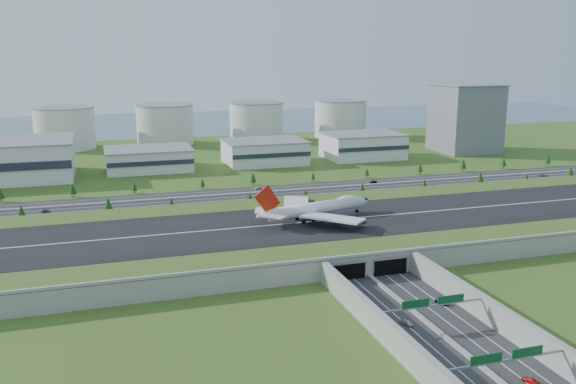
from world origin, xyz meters
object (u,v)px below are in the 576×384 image
object	(u,v)px
car_5	(373,182)
car_6	(543,175)
office_tower	(465,118)
fuel_tank_a	(65,128)
car_7	(259,188)
boeing_747	(316,208)
car_0	(407,322)
car_1	(436,364)
car_2	(442,302)
car_3	(530,380)
car_4	(45,211)

from	to	relation	value
car_5	car_6	bearing A→B (deg)	64.33
car_6	office_tower	bearing A→B (deg)	13.90
office_tower	car_6	bearing A→B (deg)	-94.67
fuel_tank_a	car_7	distance (m)	236.75
car_7	boeing_747	bearing A→B (deg)	2.77
car_0	car_1	size ratio (longest dim) A/B	1.12
car_6	car_7	world-z (taller)	car_6
car_1	car_5	distance (m)	232.09
fuel_tank_a	car_0	distance (m)	417.35
car_2	office_tower	bearing A→B (deg)	-142.41
car_0	car_7	size ratio (longest dim) A/B	0.80
car_1	car_6	xyz separation A→B (m)	(202.34, 202.82, 0.18)
car_5	boeing_747	bearing A→B (deg)	-56.58
car_2	fuel_tank_a	bearing A→B (deg)	-89.39
car_3	car_6	distance (m)	284.70
boeing_747	car_4	distance (m)	146.00
office_tower	car_3	xyz separation A→B (m)	(-192.70, -325.70, -26.68)
car_1	car_3	size ratio (longest dim) A/B	0.86
boeing_747	car_7	xyz separation A→B (m)	(0.18, 102.21, -12.45)
car_2	car_5	bearing A→B (deg)	-126.54
car_6	car_1	bearing A→B (deg)	153.64
office_tower	car_7	world-z (taller)	office_tower
boeing_747	car_2	world-z (taller)	boeing_747
car_7	car_3	bearing A→B (deg)	5.04
car_5	car_7	distance (m)	74.32
car_7	car_2	bearing A→B (deg)	7.19
car_0	car_7	xyz separation A→B (m)	(4.79, 196.87, 0.05)
car_3	car_4	xyz separation A→B (m)	(-129.19, 216.26, 0.09)
fuel_tank_a	car_7	xyz separation A→B (m)	(118.34, -204.39, -16.54)
fuel_tank_a	boeing_747	bearing A→B (deg)	-68.92
boeing_747	car_3	bearing A→B (deg)	-99.69
car_3	car_7	size ratio (longest dim) A/B	0.83
car_2	car_1	bearing A→B (deg)	38.58
car_0	car_1	world-z (taller)	car_0
car_3	car_5	xyz separation A→B (m)	(65.17, 231.04, 0.13)
car_2	car_7	distance (m)	186.39
car_4	fuel_tank_a	bearing A→B (deg)	-14.32
office_tower	car_0	size ratio (longest dim) A/B	11.97
fuel_tank_a	car_1	xyz separation A→B (m)	(108.81, -426.16, -16.70)
car_2	car_4	world-z (taller)	car_4
car_0	car_3	world-z (taller)	car_0
car_0	car_2	bearing A→B (deg)	10.61
car_7	car_6	bearing A→B (deg)	87.26
boeing_747	car_1	world-z (taller)	boeing_747
office_tower	car_3	size ratio (longest dim) A/B	11.47
car_6	car_4	bearing A→B (deg)	108.77
car_3	office_tower	bearing A→B (deg)	-134.52
car_0	car_5	distance (m)	207.21
car_3	car_5	distance (m)	240.05
boeing_747	car_4	xyz separation A→B (m)	(-120.04, 82.15, -12.51)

